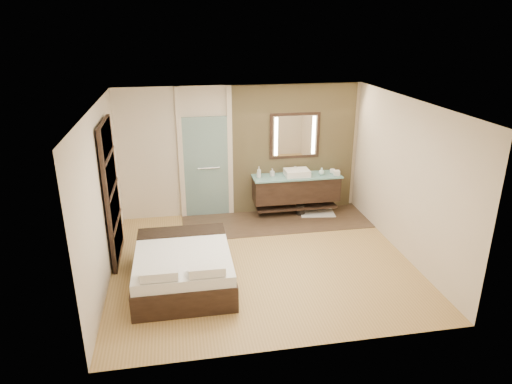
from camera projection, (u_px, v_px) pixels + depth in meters
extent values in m
plane|color=#A67F45|center=(262.00, 261.00, 7.83)|extent=(5.00, 5.00, 0.00)
cube|color=#3B2B20|center=(276.00, 221.00, 9.40)|extent=(3.80, 1.30, 0.01)
cube|color=#9F8B5B|center=(294.00, 149.00, 9.57)|extent=(2.60, 0.08, 2.70)
cube|color=black|center=(296.00, 189.00, 9.58)|extent=(1.80, 0.50, 0.50)
cube|color=black|center=(296.00, 206.00, 9.72)|extent=(1.71, 0.45, 0.04)
cube|color=#85CBCA|center=(297.00, 176.00, 9.46)|extent=(1.85, 0.55, 0.03)
cube|color=white|center=(297.00, 173.00, 9.43)|extent=(0.50, 0.38, 0.13)
cylinder|color=silver|center=(295.00, 169.00, 9.60)|extent=(0.03, 0.03, 0.18)
cylinder|color=silver|center=(295.00, 166.00, 9.54)|extent=(0.02, 0.10, 0.02)
cube|color=black|center=(295.00, 136.00, 9.42)|extent=(1.06, 0.03, 0.96)
cube|color=white|center=(295.00, 136.00, 9.41)|extent=(0.94, 0.01, 0.84)
cube|color=beige|center=(276.00, 137.00, 9.34)|extent=(0.07, 0.01, 0.80)
cube|color=beige|center=(314.00, 135.00, 9.47)|extent=(0.07, 0.01, 0.80)
cube|color=#AFDDD9|center=(206.00, 168.00, 9.36)|extent=(0.90, 0.05, 2.10)
cylinder|color=silver|center=(209.00, 168.00, 9.32)|extent=(0.45, 0.03, 0.03)
cube|color=beige|center=(181.00, 155.00, 9.18)|extent=(0.10, 0.08, 2.70)
cube|color=beige|center=(230.00, 152.00, 9.35)|extent=(0.10, 0.08, 2.70)
cube|color=black|center=(112.00, 193.00, 7.56)|extent=(0.06, 1.20, 2.40)
cube|color=beige|center=(118.00, 238.00, 7.85)|extent=(0.02, 1.06, 0.52)
cube|color=beige|center=(114.00, 206.00, 7.65)|extent=(0.02, 1.06, 0.52)
cube|color=beige|center=(111.00, 173.00, 7.44)|extent=(0.02, 1.06, 0.52)
cube|color=beige|center=(106.00, 138.00, 7.23)|extent=(0.02, 1.06, 0.52)
cube|color=black|center=(184.00, 272.00, 7.10)|extent=(1.48, 1.85, 0.41)
cube|color=white|center=(183.00, 256.00, 7.00)|extent=(1.44, 1.81, 0.17)
cube|color=black|center=(181.00, 232.00, 7.61)|extent=(1.43, 0.42, 0.04)
cube|color=white|center=(159.00, 273.00, 6.21)|extent=(0.51, 0.28, 0.13)
cube|color=white|center=(207.00, 269.00, 6.32)|extent=(0.51, 0.28, 0.13)
cube|color=silver|center=(317.00, 213.00, 9.78)|extent=(0.78, 0.59, 0.02)
cylinder|color=black|center=(300.00, 209.00, 9.69)|extent=(0.23, 0.23, 0.23)
cube|color=white|center=(337.00, 173.00, 9.47)|extent=(0.14, 0.14, 0.10)
imported|color=silver|center=(259.00, 172.00, 9.30)|extent=(0.10, 0.10, 0.23)
imported|color=#B2B2B2|center=(272.00, 172.00, 9.41)|extent=(0.09, 0.09, 0.16)
imported|color=#AAD5D2|center=(322.00, 171.00, 9.48)|extent=(0.16, 0.16, 0.16)
imported|color=white|center=(332.00, 171.00, 9.59)|extent=(0.14, 0.14, 0.09)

